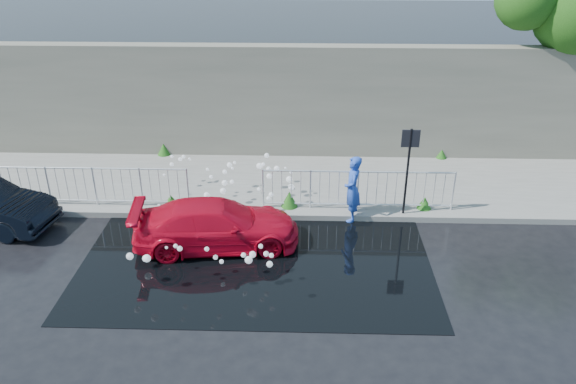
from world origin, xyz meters
The scene contains 12 objects.
ground centered at (0.00, 0.00, 0.00)m, with size 90.00×90.00×0.00m, color black.
pavement centered at (0.00, 5.00, 0.07)m, with size 30.00×4.00×0.15m, color slate.
curb centered at (0.00, 3.00, 0.08)m, with size 30.00×0.25×0.16m, color slate.
retaining_wall centered at (0.00, 7.20, 1.90)m, with size 30.00×0.60×3.50m, color #5E5B4F.
puddle centered at (0.50, 1.00, 0.01)m, with size 8.00×5.00×0.01m, color black.
sign_post centered at (4.20, 3.10, 1.72)m, with size 0.45×0.06×2.50m.
railing_left centered at (-4.00, 3.35, 0.74)m, with size 5.05×0.05×1.10m.
railing_right centered at (3.00, 3.35, 0.74)m, with size 5.05×0.05×1.10m.
weeds centered at (-0.33, 4.44, 0.34)m, with size 12.17×3.93×0.44m.
water_spray centered at (-0.21, 2.60, 0.72)m, with size 3.61×5.45×0.96m.
red_car centered at (-0.49, 1.62, 0.57)m, with size 1.60×3.92×1.14m, color red.
person centered at (2.83, 3.00, 0.89)m, with size 0.65×0.42×1.78m, color blue.
Camera 1 is at (1.58, -9.94, 7.21)m, focal length 35.00 mm.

